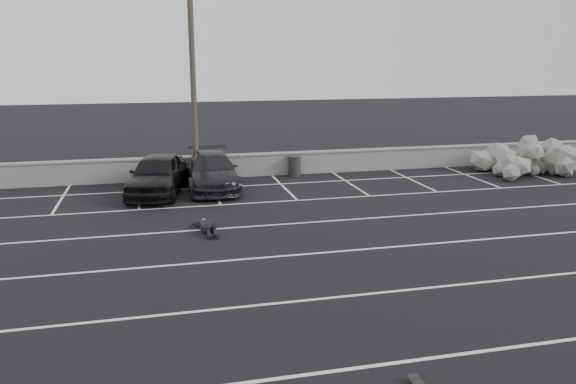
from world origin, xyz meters
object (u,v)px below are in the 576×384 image
object	(u,v)px
car_right	(212,171)
trash_bin	(295,166)
riprap_pile	(529,163)
person	(206,223)
car_left	(157,174)
utility_pole	(193,76)

from	to	relation	value
car_right	trash_bin	size ratio (longest dim) A/B	5.39
trash_bin	riprap_pile	bearing A→B (deg)	-10.60
car_right	person	bearing A→B (deg)	-96.30
car_right	trash_bin	distance (m)	4.35
trash_bin	person	xyz separation A→B (m)	(-4.84, -7.43, -0.26)
trash_bin	riprap_pile	distance (m)	11.21
car_left	trash_bin	distance (m)	6.65
car_left	person	xyz separation A→B (m)	(1.45, -5.27, -0.60)
person	car_left	bearing A→B (deg)	100.07
trash_bin	person	distance (m)	8.87
car_right	person	size ratio (longest dim) A/B	2.25
riprap_pile	trash_bin	bearing A→B (deg)	169.40
utility_pole	trash_bin	world-z (taller)	utility_pole
car_left	trash_bin	size ratio (longest dim) A/B	5.05
utility_pole	riprap_pile	distance (m)	16.22
trash_bin	car_left	bearing A→B (deg)	-161.09
trash_bin	riprap_pile	world-z (taller)	riprap_pile
trash_bin	person	bearing A→B (deg)	-123.07
car_left	utility_pole	bearing A→B (deg)	59.46
riprap_pile	person	size ratio (longest dim) A/B	2.24
car_left	trash_bin	bearing A→B (deg)	30.95
utility_pole	person	size ratio (longest dim) A/B	4.03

